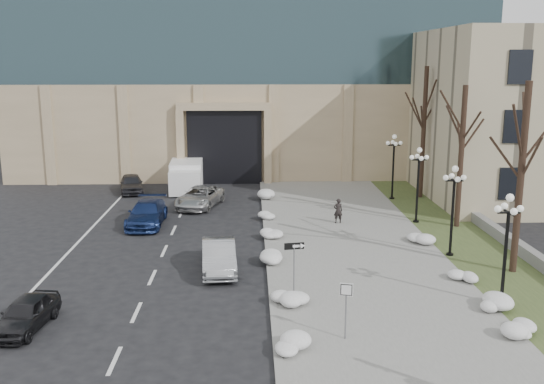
{
  "coord_description": "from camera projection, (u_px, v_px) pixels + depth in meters",
  "views": [
    {
      "loc": [
        -1.86,
        -16.83,
        9.87
      ],
      "look_at": [
        -0.84,
        12.44,
        3.5
      ],
      "focal_mm": 40.0,
      "sensor_mm": 36.0,
      "label": 1
    }
  ],
  "objects": [
    {
      "name": "sidewalk",
      "position": [
        352.0,
        248.0,
        32.37
      ],
      "size": [
        9.0,
        40.0,
        0.12
      ],
      "primitive_type": "cube",
      "color": "gray",
      "rests_on": "ground"
    },
    {
      "name": "tree_mid",
      "position": [
        462.0,
        137.0,
        35.36
      ],
      "size": [
        3.2,
        3.2,
        8.5
      ],
      "color": "black",
      "rests_on": "ground"
    },
    {
      "name": "snow_clump_j",
      "position": [
        421.0,
        240.0,
        33.04
      ],
      "size": [
        1.1,
        1.6,
        0.36
      ],
      "primitive_type": "ellipsoid",
      "color": "white",
      "rests_on": "sidewalk"
    },
    {
      "name": "snow_clump_h",
      "position": [
        518.0,
        329.0,
        22.06
      ],
      "size": [
        1.1,
        1.6,
        0.36
      ],
      "primitive_type": "ellipsoid",
      "color": "white",
      "rests_on": "sidewalk"
    },
    {
      "name": "car_a",
      "position": [
        26.0,
        314.0,
        22.63
      ],
      "size": [
        1.9,
        3.75,
        1.23
      ],
      "primitive_type": "imported",
      "rotation": [
        0.0,
        0.0,
        -0.13
      ],
      "color": "black",
      "rests_on": "ground"
    },
    {
      "name": "tree_far",
      "position": [
        424.0,
        114.0,
        43.03
      ],
      "size": [
        3.2,
        3.2,
        9.5
      ],
      "color": "black",
      "rests_on": "ground"
    },
    {
      "name": "snow_clump_c",
      "position": [
        287.0,
        297.0,
        25.05
      ],
      "size": [
        1.1,
        1.6,
        0.36
      ],
      "primitive_type": "ellipsoid",
      "color": "white",
      "rests_on": "sidewalk"
    },
    {
      "name": "lamppost_b",
      "position": [
        453.0,
        199.0,
        30.43
      ],
      "size": [
        1.18,
        1.18,
        4.76
      ],
      "color": "black",
      "rests_on": "ground"
    },
    {
      "name": "snow_clump_g",
      "position": [
        266.0,
        197.0,
        43.24
      ],
      "size": [
        1.1,
        1.6,
        0.36
      ],
      "primitive_type": "ellipsoid",
      "color": "white",
      "rests_on": "sidewalk"
    },
    {
      "name": "snow_clump_k",
      "position": [
        496.0,
        305.0,
        24.22
      ],
      "size": [
        1.1,
        1.6,
        0.36
      ],
      "primitive_type": "ellipsoid",
      "color": "white",
      "rests_on": "sidewalk"
    },
    {
      "name": "box_truck",
      "position": [
        187.0,
        175.0,
        47.58
      ],
      "size": [
        2.74,
        7.02,
        2.19
      ],
      "rotation": [
        0.0,
        0.0,
        0.05
      ],
      "color": "white",
      "rests_on": "ground"
    },
    {
      "name": "car_e",
      "position": [
        131.0,
        183.0,
        46.15
      ],
      "size": [
        2.5,
        4.35,
        1.39
      ],
      "primitive_type": "imported",
      "rotation": [
        0.0,
        0.0,
        0.22
      ],
      "color": "#303035",
      "rests_on": "ground"
    },
    {
      "name": "snow_clump_e",
      "position": [
        272.0,
        234.0,
        34.13
      ],
      "size": [
        1.1,
        1.6,
        0.36
      ],
      "primitive_type": "ellipsoid",
      "color": "white",
      "rests_on": "sidewalk"
    },
    {
      "name": "car_d",
      "position": [
        200.0,
        197.0,
        41.57
      ],
      "size": [
        3.5,
        5.43,
        1.39
      ],
      "primitive_type": "imported",
      "rotation": [
        0.0,
        0.0,
        -0.26
      ],
      "color": "#B4B4B4",
      "rests_on": "ground"
    },
    {
      "name": "car_c",
      "position": [
        147.0,
        213.0,
        36.96
      ],
      "size": [
        2.07,
        5.06,
        1.47
      ],
      "primitive_type": "imported",
      "rotation": [
        0.0,
        0.0,
        -0.0
      ],
      "color": "navy",
      "rests_on": "ground"
    },
    {
      "name": "snow_clump_f",
      "position": [
        268.0,
        215.0,
        38.33
      ],
      "size": [
        1.1,
        1.6,
        0.36
      ],
      "primitive_type": "ellipsoid",
      "color": "white",
      "rests_on": "sidewalk"
    },
    {
      "name": "stone_wall",
      "position": [
        494.0,
        231.0,
        34.55
      ],
      "size": [
        0.5,
        30.0,
        0.7
      ],
      "primitive_type": "cube",
      "color": "gray",
      "rests_on": "ground"
    },
    {
      "name": "keep_sign",
      "position": [
        346.0,
        299.0,
        21.38
      ],
      "size": [
        0.47,
        0.16,
        2.21
      ],
      "rotation": [
        0.0,
        0.0,
        -0.25
      ],
      "color": "slate",
      "rests_on": "ground"
    },
    {
      "name": "car_b",
      "position": [
        219.0,
        256.0,
        28.86
      ],
      "size": [
        1.9,
        4.57,
        1.47
      ],
      "primitive_type": "imported",
      "rotation": [
        0.0,
        0.0,
        0.08
      ],
      "color": "#A1A4A8",
      "rests_on": "ground"
    },
    {
      "name": "pedestrian",
      "position": [
        338.0,
        211.0,
        36.99
      ],
      "size": [
        0.6,
        0.43,
        1.52
      ],
      "primitive_type": "imported",
      "rotation": [
        0.0,
        0.0,
        3.27
      ],
      "color": "black",
      "rests_on": "sidewalk"
    },
    {
      "name": "one_way_sign",
      "position": [
        298.0,
        252.0,
        25.45
      ],
      "size": [
        0.9,
        0.26,
        2.4
      ],
      "rotation": [
        0.0,
        0.0,
        0.16
      ],
      "color": "slate",
      "rests_on": "ground"
    },
    {
      "name": "snow_clump_d",
      "position": [
        275.0,
        258.0,
        29.94
      ],
      "size": [
        1.1,
        1.6,
        0.36
      ],
      "primitive_type": "ellipsoid",
      "color": "white",
      "rests_on": "sidewalk"
    },
    {
      "name": "lamppost_d",
      "position": [
        394.0,
        158.0,
        43.12
      ],
      "size": [
        1.18,
        1.18,
        4.76
      ],
      "color": "black",
      "rests_on": "ground"
    },
    {
      "name": "curb",
      "position": [
        268.0,
        249.0,
        32.21
      ],
      "size": [
        0.3,
        40.0,
        0.14
      ],
      "primitive_type": "cube",
      "color": "gray",
      "rests_on": "ground"
    },
    {
      "name": "tree_near",
      "position": [
        523.0,
        151.0,
        27.48
      ],
      "size": [
        3.2,
        3.2,
        9.0
      ],
      "color": "black",
      "rests_on": "ground"
    },
    {
      "name": "grass_strip",
      "position": [
        472.0,
        247.0,
        32.59
      ],
      "size": [
        4.0,
        40.0,
        0.1
      ],
      "primitive_type": "cube",
      "color": "#3B4A25",
      "rests_on": "ground"
    },
    {
      "name": "snow_clump_i",
      "position": [
        463.0,
        275.0,
        27.61
      ],
      "size": [
        1.1,
        1.6,
        0.36
      ],
      "primitive_type": "ellipsoid",
      "color": "white",
      "rests_on": "sidewalk"
    },
    {
      "name": "lamppost_c",
      "position": [
        418.0,
        175.0,
        36.78
      ],
      "size": [
        1.18,
        1.18,
        4.76
      ],
      "color": "black",
      "rests_on": "ground"
    },
    {
      "name": "lamppost_a",
      "position": [
        507.0,
        235.0,
        24.08
      ],
      "size": [
        1.18,
        1.18,
        4.76
      ],
      "color": "black",
      "rests_on": "ground"
    },
    {
      "name": "snow_clump_b",
      "position": [
        285.0,
        343.0,
        20.95
      ],
      "size": [
        1.1,
        1.6,
        0.36
      ],
      "primitive_type": "ellipsoid",
      "color": "white",
      "rests_on": "sidewalk"
    }
  ]
}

